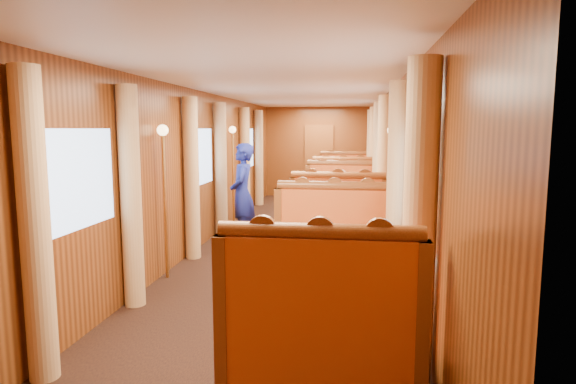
% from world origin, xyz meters
% --- Properties ---
extents(floor, '(3.00, 12.00, 0.01)m').
position_xyz_m(floor, '(0.00, 0.00, 0.00)').
color(floor, black).
rests_on(floor, ground).
extents(ceiling, '(3.00, 12.00, 0.01)m').
position_xyz_m(ceiling, '(0.00, 0.00, 2.50)').
color(ceiling, silver).
rests_on(ceiling, wall_left).
extents(wall_far, '(3.00, 0.01, 2.50)m').
position_xyz_m(wall_far, '(0.00, 6.00, 1.25)').
color(wall_far, brown).
rests_on(wall_far, floor).
extents(wall_near, '(3.00, 0.01, 2.50)m').
position_xyz_m(wall_near, '(0.00, -6.00, 1.25)').
color(wall_near, brown).
rests_on(wall_near, floor).
extents(wall_left, '(0.01, 12.00, 2.50)m').
position_xyz_m(wall_left, '(-1.50, 0.00, 1.25)').
color(wall_left, brown).
rests_on(wall_left, floor).
extents(wall_right, '(0.01, 12.00, 2.50)m').
position_xyz_m(wall_right, '(1.50, 0.00, 1.25)').
color(wall_right, brown).
rests_on(wall_right, floor).
extents(doorway_far, '(0.80, 0.04, 2.00)m').
position_xyz_m(doorway_far, '(0.00, 5.97, 1.00)').
color(doorway_far, brown).
rests_on(doorway_far, floor).
extents(table_near, '(1.05, 0.72, 0.75)m').
position_xyz_m(table_near, '(0.75, -3.50, 0.38)').
color(table_near, white).
rests_on(table_near, floor).
extents(banquette_near_fwd, '(1.30, 0.55, 1.34)m').
position_xyz_m(banquette_near_fwd, '(0.75, -4.51, 0.42)').
color(banquette_near_fwd, red).
rests_on(banquette_near_fwd, floor).
extents(banquette_near_aft, '(1.30, 0.55, 1.34)m').
position_xyz_m(banquette_near_aft, '(0.75, -2.49, 0.42)').
color(banquette_near_aft, red).
rests_on(banquette_near_aft, floor).
extents(table_mid, '(1.05, 0.72, 0.75)m').
position_xyz_m(table_mid, '(0.75, 0.00, 0.38)').
color(table_mid, white).
rests_on(table_mid, floor).
extents(banquette_mid_fwd, '(1.30, 0.55, 1.34)m').
position_xyz_m(banquette_mid_fwd, '(0.75, -1.01, 0.42)').
color(banquette_mid_fwd, red).
rests_on(banquette_mid_fwd, floor).
extents(banquette_mid_aft, '(1.30, 0.55, 1.34)m').
position_xyz_m(banquette_mid_aft, '(0.75, 1.01, 0.42)').
color(banquette_mid_aft, red).
rests_on(banquette_mid_aft, floor).
extents(table_far, '(1.05, 0.72, 0.75)m').
position_xyz_m(table_far, '(0.75, 3.50, 0.38)').
color(table_far, white).
rests_on(table_far, floor).
extents(banquette_far_fwd, '(1.30, 0.55, 1.34)m').
position_xyz_m(banquette_far_fwd, '(0.75, 2.49, 0.42)').
color(banquette_far_fwd, red).
rests_on(banquette_far_fwd, floor).
extents(banquette_far_aft, '(1.30, 0.55, 1.34)m').
position_xyz_m(banquette_far_aft, '(0.75, 4.51, 0.42)').
color(banquette_far_aft, red).
rests_on(banquette_far_aft, floor).
extents(tea_tray, '(0.37, 0.30, 0.01)m').
position_xyz_m(tea_tray, '(0.66, -3.56, 0.76)').
color(tea_tray, silver).
rests_on(tea_tray, table_near).
extents(teapot_left, '(0.23, 0.20, 0.15)m').
position_xyz_m(teapot_left, '(0.58, -3.63, 0.83)').
color(teapot_left, silver).
rests_on(teapot_left, tea_tray).
extents(teapot_right, '(0.15, 0.11, 0.11)m').
position_xyz_m(teapot_right, '(0.75, -3.64, 0.81)').
color(teapot_right, silver).
rests_on(teapot_right, tea_tray).
extents(teapot_back, '(0.18, 0.16, 0.12)m').
position_xyz_m(teapot_back, '(0.66, -3.47, 0.81)').
color(teapot_back, silver).
rests_on(teapot_back, tea_tray).
extents(fruit_plate, '(0.22, 0.22, 0.05)m').
position_xyz_m(fruit_plate, '(1.03, -3.61, 0.77)').
color(fruit_plate, white).
rests_on(fruit_plate, table_near).
extents(cup_inboard, '(0.08, 0.08, 0.26)m').
position_xyz_m(cup_inboard, '(0.41, -3.38, 0.86)').
color(cup_inboard, white).
rests_on(cup_inboard, table_near).
extents(cup_outboard, '(0.08, 0.08, 0.26)m').
position_xyz_m(cup_outboard, '(0.41, -3.27, 0.86)').
color(cup_outboard, white).
rests_on(cup_outboard, table_near).
extents(rose_vase_mid, '(0.06, 0.06, 0.36)m').
position_xyz_m(rose_vase_mid, '(0.73, 0.00, 0.93)').
color(rose_vase_mid, silver).
rests_on(rose_vase_mid, table_mid).
extents(rose_vase_far, '(0.06, 0.06, 0.36)m').
position_xyz_m(rose_vase_far, '(0.71, 3.47, 0.93)').
color(rose_vase_far, silver).
rests_on(rose_vase_far, table_far).
extents(window_left_near, '(0.01, 1.20, 0.90)m').
position_xyz_m(window_left_near, '(-1.49, -3.50, 1.45)').
color(window_left_near, '#8DADD7').
rests_on(window_left_near, wall_left).
extents(curtain_left_near_a, '(0.22, 0.22, 2.35)m').
position_xyz_m(curtain_left_near_a, '(-1.38, -4.28, 1.18)').
color(curtain_left_near_a, tan).
rests_on(curtain_left_near_a, floor).
extents(curtain_left_near_b, '(0.22, 0.22, 2.35)m').
position_xyz_m(curtain_left_near_b, '(-1.38, -2.72, 1.18)').
color(curtain_left_near_b, tan).
rests_on(curtain_left_near_b, floor).
extents(window_right_near, '(0.01, 1.20, 0.90)m').
position_xyz_m(window_right_near, '(1.49, -3.50, 1.45)').
color(window_right_near, '#8DADD7').
rests_on(window_right_near, wall_right).
extents(curtain_right_near_a, '(0.22, 0.22, 2.35)m').
position_xyz_m(curtain_right_near_a, '(1.38, -4.28, 1.18)').
color(curtain_right_near_a, tan).
rests_on(curtain_right_near_a, floor).
extents(curtain_right_near_b, '(0.22, 0.22, 2.35)m').
position_xyz_m(curtain_right_near_b, '(1.38, -2.72, 1.18)').
color(curtain_right_near_b, tan).
rests_on(curtain_right_near_b, floor).
extents(window_left_mid, '(0.01, 1.20, 0.90)m').
position_xyz_m(window_left_mid, '(-1.49, 0.00, 1.45)').
color(window_left_mid, '#8DADD7').
rests_on(window_left_mid, wall_left).
extents(curtain_left_mid_a, '(0.22, 0.22, 2.35)m').
position_xyz_m(curtain_left_mid_a, '(-1.38, -0.78, 1.18)').
color(curtain_left_mid_a, tan).
rests_on(curtain_left_mid_a, floor).
extents(curtain_left_mid_b, '(0.22, 0.22, 2.35)m').
position_xyz_m(curtain_left_mid_b, '(-1.38, 0.78, 1.18)').
color(curtain_left_mid_b, tan).
rests_on(curtain_left_mid_b, floor).
extents(window_right_mid, '(0.01, 1.20, 0.90)m').
position_xyz_m(window_right_mid, '(1.49, 0.00, 1.45)').
color(window_right_mid, '#8DADD7').
rests_on(window_right_mid, wall_right).
extents(curtain_right_mid_a, '(0.22, 0.22, 2.35)m').
position_xyz_m(curtain_right_mid_a, '(1.38, -0.78, 1.18)').
color(curtain_right_mid_a, tan).
rests_on(curtain_right_mid_a, floor).
extents(curtain_right_mid_b, '(0.22, 0.22, 2.35)m').
position_xyz_m(curtain_right_mid_b, '(1.38, 0.78, 1.18)').
color(curtain_right_mid_b, tan).
rests_on(curtain_right_mid_b, floor).
extents(window_left_far, '(0.01, 1.20, 0.90)m').
position_xyz_m(window_left_far, '(-1.49, 3.50, 1.45)').
color(window_left_far, '#8DADD7').
rests_on(window_left_far, wall_left).
extents(curtain_left_far_a, '(0.22, 0.22, 2.35)m').
position_xyz_m(curtain_left_far_a, '(-1.38, 2.72, 1.18)').
color(curtain_left_far_a, tan).
rests_on(curtain_left_far_a, floor).
extents(curtain_left_far_b, '(0.22, 0.22, 2.35)m').
position_xyz_m(curtain_left_far_b, '(-1.38, 4.28, 1.18)').
color(curtain_left_far_b, tan).
rests_on(curtain_left_far_b, floor).
extents(window_right_far, '(0.01, 1.20, 0.90)m').
position_xyz_m(window_right_far, '(1.49, 3.50, 1.45)').
color(window_right_far, '#8DADD7').
rests_on(window_right_far, wall_right).
extents(curtain_right_far_a, '(0.22, 0.22, 2.35)m').
position_xyz_m(curtain_right_far_a, '(1.38, 2.72, 1.18)').
color(curtain_right_far_a, tan).
rests_on(curtain_right_far_a, floor).
extents(curtain_right_far_b, '(0.22, 0.22, 2.35)m').
position_xyz_m(curtain_right_far_b, '(1.38, 4.28, 1.18)').
color(curtain_right_far_b, tan).
rests_on(curtain_right_far_b, floor).
extents(sconce_left_fore, '(0.14, 0.14, 1.95)m').
position_xyz_m(sconce_left_fore, '(-1.40, -1.75, 1.38)').
color(sconce_left_fore, '#BF8C3F').
rests_on(sconce_left_fore, floor).
extents(sconce_right_fore, '(0.14, 0.14, 1.95)m').
position_xyz_m(sconce_right_fore, '(1.40, -1.75, 1.38)').
color(sconce_right_fore, '#BF8C3F').
rests_on(sconce_right_fore, floor).
extents(sconce_left_aft, '(0.14, 0.14, 1.95)m').
position_xyz_m(sconce_left_aft, '(-1.40, 1.75, 1.38)').
color(sconce_left_aft, '#BF8C3F').
rests_on(sconce_left_aft, floor).
extents(sconce_right_aft, '(0.14, 0.14, 1.95)m').
position_xyz_m(sconce_right_aft, '(1.40, 1.75, 1.38)').
color(sconce_right_aft, '#BF8C3F').
rests_on(sconce_right_aft, floor).
extents(steward, '(0.49, 0.66, 1.67)m').
position_xyz_m(steward, '(-0.85, 0.18, 0.83)').
color(steward, navy).
rests_on(steward, floor).
extents(passenger, '(0.40, 0.44, 0.76)m').
position_xyz_m(passenger, '(0.75, 0.73, 0.74)').
color(passenger, beige).
rests_on(passenger, banquette_mid_aft).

